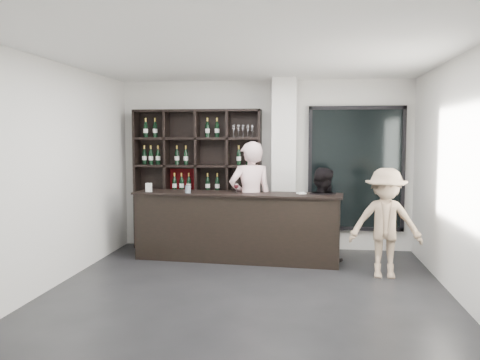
# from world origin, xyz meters

# --- Properties ---
(floor) EXTENTS (5.00, 5.50, 0.01)m
(floor) POSITION_xyz_m (0.00, 0.00, -0.01)
(floor) COLOR black
(floor) RESTS_ON ground
(wine_shelf) EXTENTS (2.20, 0.35, 2.40)m
(wine_shelf) POSITION_xyz_m (-1.15, 2.57, 1.20)
(wine_shelf) COLOR black
(wine_shelf) RESTS_ON floor
(structural_column) EXTENTS (0.40, 0.40, 2.90)m
(structural_column) POSITION_xyz_m (0.35, 2.47, 1.45)
(structural_column) COLOR silver
(structural_column) RESTS_ON floor
(glass_panel) EXTENTS (1.60, 0.08, 2.10)m
(glass_panel) POSITION_xyz_m (1.55, 2.69, 1.40)
(glass_panel) COLOR black
(glass_panel) RESTS_ON floor
(tasting_counter) EXTENTS (3.24, 0.67, 1.07)m
(tasting_counter) POSITION_xyz_m (-0.35, 1.75, 0.54)
(tasting_counter) COLOR black
(tasting_counter) RESTS_ON floor
(taster_pink) EXTENTS (0.78, 0.63, 1.86)m
(taster_pink) POSITION_xyz_m (-0.15, 1.87, 0.93)
(taster_pink) COLOR beige
(taster_pink) RESTS_ON floor
(taster_black) EXTENTS (0.86, 0.76, 1.46)m
(taster_black) POSITION_xyz_m (0.95, 1.85, 0.73)
(taster_black) COLOR black
(taster_black) RESTS_ON floor
(customer) EXTENTS (1.00, 0.60, 1.51)m
(customer) POSITION_xyz_m (1.80, 1.05, 0.75)
(customer) COLOR #8D755D
(customer) RESTS_ON floor
(wine_glass) EXTENTS (0.09, 0.09, 0.18)m
(wine_glass) POSITION_xyz_m (-0.35, 1.70, 1.16)
(wine_glass) COLOR white
(wine_glass) RESTS_ON tasting_counter
(spit_cup) EXTENTS (0.11, 0.11, 0.12)m
(spit_cup) POSITION_xyz_m (-1.10, 1.63, 1.12)
(spit_cup) COLOR #ADC0D8
(spit_cup) RESTS_ON tasting_counter
(napkin_stack) EXTENTS (0.16, 0.16, 0.02)m
(napkin_stack) POSITION_xyz_m (0.64, 1.74, 1.08)
(napkin_stack) COLOR white
(napkin_stack) RESTS_ON tasting_counter
(card_stand) EXTENTS (0.10, 0.06, 0.14)m
(card_stand) POSITION_xyz_m (-1.75, 1.71, 1.14)
(card_stand) COLOR white
(card_stand) RESTS_ON tasting_counter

